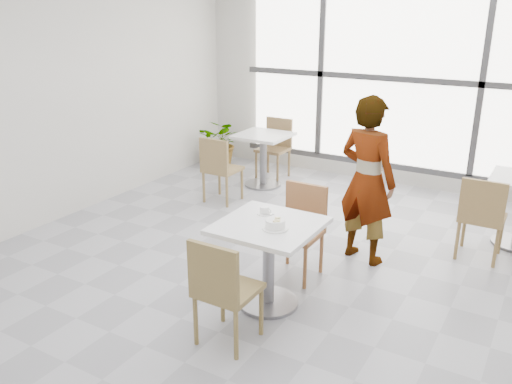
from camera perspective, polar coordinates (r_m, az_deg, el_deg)
The scene contains 15 objects.
floor at distance 4.95m, azimuth 1.79°, elevation -9.96°, with size 7.00×7.00×0.00m, color #9E9EA5.
wall_back at distance 7.63m, azimuth 15.01°, elevation 11.79°, with size 6.00×6.00×0.00m, color silver.
wall_left at distance 6.39m, azimuth -22.66°, elevation 9.60°, with size 7.00×7.00×0.00m, color silver.
window at distance 7.57m, azimuth 14.87°, elevation 11.75°, with size 4.60×0.07×2.52m.
main_table at distance 4.42m, azimuth 1.38°, elevation -6.14°, with size 0.80×0.80×0.75m.
chair_near at distance 3.92m, azimuth -3.69°, elevation -10.11°, with size 0.42×0.42×0.87m.
chair_far at distance 4.97m, azimuth 4.85°, elevation -3.47°, with size 0.42×0.42×0.87m.
oatmeal_bowl at distance 4.21m, azimuth 2.10°, elevation -3.47°, with size 0.21×0.21×0.09m.
coffee_cup at distance 4.51m, azimuth 0.95°, elevation -2.03°, with size 0.16×0.13×0.07m.
person at distance 5.23m, azimuth 11.90°, elevation 1.22°, with size 0.61×0.40×1.67m, color black.
bg_table_left at distance 7.44m, azimuth 0.78°, elevation 4.29°, with size 0.70×0.70×0.75m.
bg_chair_left_near at distance 6.78m, azimuth -4.02°, elevation 2.85°, with size 0.42×0.42×0.87m.
bg_chair_left_far at distance 7.87m, azimuth 2.13°, elevation 5.22°, with size 0.42×0.42×0.87m.
bg_chair_right_near at distance 5.66m, azimuth 23.20°, elevation -2.15°, with size 0.42×0.42×0.87m.
plant_left at distance 8.44m, azimuth -3.66°, elevation 5.33°, with size 0.68×0.59×0.76m, color #417839.
Camera 1 is at (2.06, -3.79, 2.43)m, focal length 37.07 mm.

